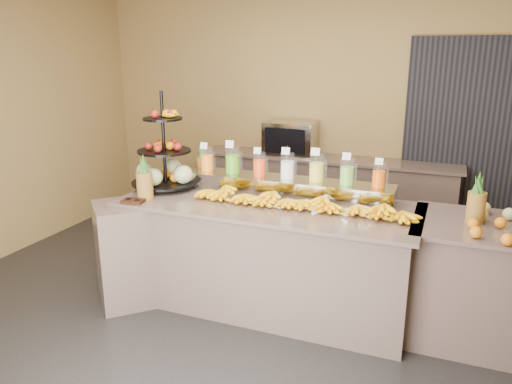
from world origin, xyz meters
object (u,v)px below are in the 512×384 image
Objects in this scene: pitcher_tray at (287,187)px; condiment_caddy at (133,201)px; fruit_stand at (169,164)px; banana_heap at (298,200)px; oven_warmer at (290,138)px; right_fruit_pile at (497,222)px.

pitcher_tray reaches higher than condiment_caddy.
banana_heap is at bearing -18.50° from fruit_stand.
pitcher_tray is 3.10× the size of oven_warmer.
pitcher_tray is at bearing 122.30° from banana_heap.
right_fruit_pile is (1.65, -0.32, -0.00)m from pitcher_tray.
banana_heap is 10.78× the size of condiment_caddy.
pitcher_tray is 1.68m from right_fruit_pile.
pitcher_tray is 0.98× the size of banana_heap.
right_fruit_pile is 2.94m from oven_warmer.
condiment_caddy is 0.29× the size of oven_warmer.
banana_heap is 1.37m from condiment_caddy.
pitcher_tray is at bearing 31.75° from condiment_caddy.
fruit_stand is 1.99× the size of right_fruit_pile.
right_fruit_pile is at bearing -44.76° from oven_warmer.
right_fruit_pile reaches higher than pitcher_tray.
pitcher_tray is 2.11× the size of fruit_stand.
oven_warmer reaches higher than condiment_caddy.
condiment_caddy is at bearing -163.50° from banana_heap.
fruit_stand reaches higher than oven_warmer.
oven_warmer is (-2.17, 1.99, 0.13)m from right_fruit_pile.
right_fruit_pile is (2.74, -0.15, -0.15)m from fruit_stand.
fruit_stand reaches higher than right_fruit_pile.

